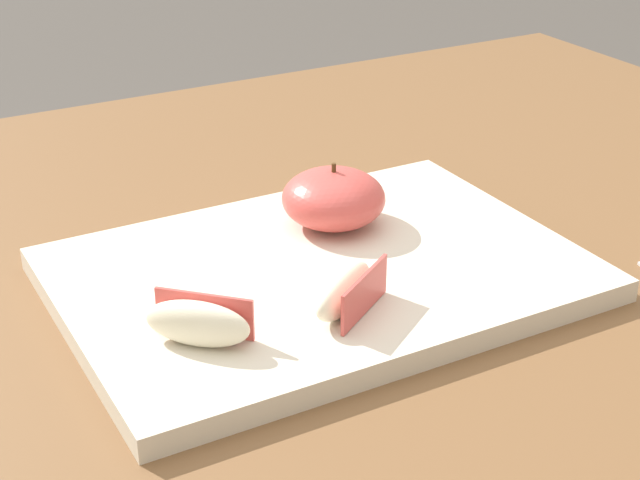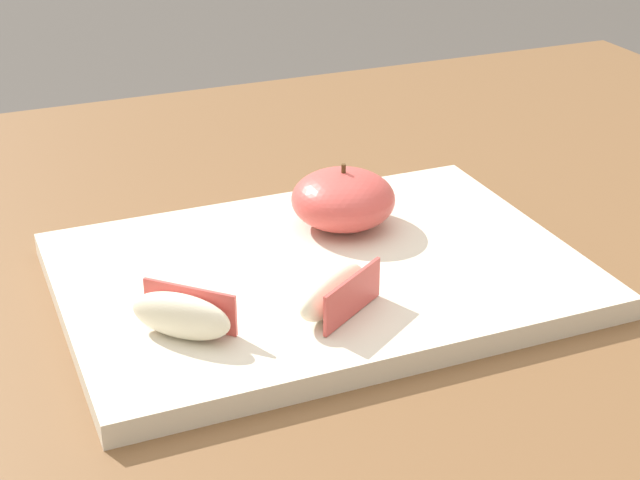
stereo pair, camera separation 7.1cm
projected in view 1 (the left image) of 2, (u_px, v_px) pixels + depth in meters
dining_table at (259, 347)px, 0.85m from camera, size 1.28×0.80×0.73m
cutting_board at (320, 274)px, 0.73m from camera, size 0.38×0.27×0.02m
apple_half_skin_up at (334, 198)px, 0.77m from camera, size 0.08×0.08×0.05m
apple_wedge_near_knife at (198, 323)px, 0.62m from camera, size 0.07×0.07×0.03m
apple_wedge_back at (345, 291)px, 0.66m from camera, size 0.07×0.06×0.03m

